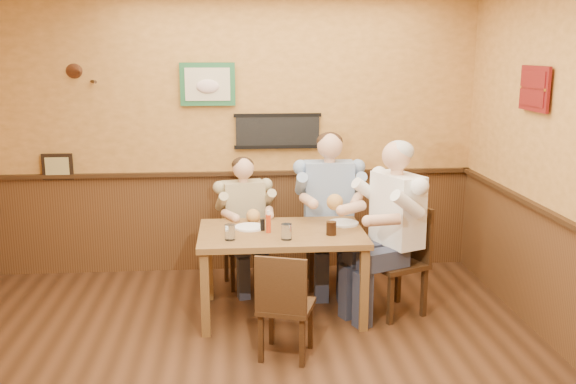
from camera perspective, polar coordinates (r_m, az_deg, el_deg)
name	(u,v)px	position (r m, az deg, el deg)	size (l,w,h in m)	color
room	(247,140)	(4.17, -3.67, 4.66)	(5.02, 5.03, 2.81)	#311C0E
dining_table	(282,241)	(5.47, -0.57, -4.41)	(1.40, 0.90, 0.75)	brown
chair_back_left	(244,246)	(6.23, -3.94, -4.79)	(0.37, 0.37, 0.80)	#3A2412
chair_back_right	(328,239)	(6.21, 3.59, -4.15)	(0.44, 0.44, 0.94)	#3A2412
chair_right_end	(395,261)	(5.63, 9.53, -6.05)	(0.44, 0.44, 0.96)	#3A2412
chair_near_side	(286,304)	(4.83, -0.15, -9.89)	(0.38, 0.38, 0.83)	#3A2412
diner_tan_shirt	(244,229)	(6.19, -3.97, -3.28)	(0.53, 0.53, 1.14)	#C4B487
diner_blue_polo	(328,218)	(6.15, 3.62, -2.35)	(0.62, 0.62, 1.35)	#7E97BE
diner_white_elder	(396,238)	(5.56, 9.61, -4.05)	(0.63, 0.63, 1.36)	white
water_glass_left	(230,232)	(5.20, -5.19, -3.59)	(0.09, 0.09, 0.13)	silver
water_glass_mid	(286,232)	(5.19, -0.14, -3.56)	(0.09, 0.09, 0.13)	silver
cola_tumbler	(331,228)	(5.34, 3.87, -3.23)	(0.09, 0.09, 0.11)	black
hot_sauce_bottle	(268,223)	(5.38, -1.75, -2.74)	(0.04, 0.04, 0.17)	#BA3713
salt_shaker	(269,223)	(5.52, -1.73, -2.76)	(0.04, 0.04, 0.10)	white
pepper_shaker	(262,225)	(5.46, -2.28, -2.93)	(0.04, 0.04, 0.10)	black
plate_far_left	(250,227)	(5.54, -3.43, -3.14)	(0.26, 0.26, 0.02)	white
plate_far_right	(343,223)	(5.68, 4.93, -2.76)	(0.27, 0.27, 0.02)	white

